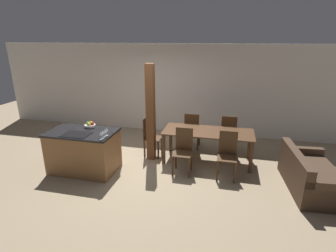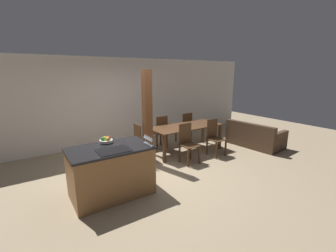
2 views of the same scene
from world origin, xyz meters
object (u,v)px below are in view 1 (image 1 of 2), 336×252
(wine_glass_end, at_px, (106,130))
(timber_post, at_px, (151,114))
(kitchen_island, at_px, (84,151))
(dining_table, at_px, (208,135))
(dining_chair_near_right, at_px, (227,154))
(dining_chair_head_end, at_px, (150,136))
(wine_glass_near, at_px, (101,134))
(wine_glass_middle, at_px, (103,132))
(fruit_bowl, at_px, (90,125))
(dining_chair_far_left, at_px, (192,130))
(wine_glass_far, at_px, (105,131))
(dining_chair_far_right, at_px, (228,133))
(dining_chair_near_left, at_px, (183,150))
(couch, at_px, (311,176))

(wine_glass_end, distance_m, timber_post, 1.23)
(kitchen_island, distance_m, dining_table, 2.86)
(dining_chair_near_right, distance_m, dining_chair_head_end, 2.02)
(dining_table, relative_size, timber_post, 0.91)
(wine_glass_near, height_order, wine_glass_middle, same)
(wine_glass_middle, relative_size, dining_table, 0.08)
(fruit_bowl, bearing_deg, dining_chair_far_left, 34.74)
(wine_glass_far, height_order, dining_chair_near_right, wine_glass_far)
(wine_glass_near, height_order, wine_glass_end, same)
(dining_chair_far_left, bearing_deg, dining_chair_near_right, 125.51)
(wine_glass_end, relative_size, dining_chair_near_right, 0.17)
(dining_chair_far_right, relative_size, dining_chair_head_end, 1.00)
(fruit_bowl, distance_m, dining_chair_near_right, 3.10)
(wine_glass_end, relative_size, dining_chair_far_right, 0.17)
(wine_glass_middle, xyz_separation_m, dining_chair_near_left, (1.50, 0.74, -0.55))
(kitchen_island, bearing_deg, wine_glass_near, -29.78)
(couch, bearing_deg, dining_chair_far_left, 55.58)
(wine_glass_middle, xyz_separation_m, wine_glass_end, (0.00, 0.16, 0.00))
(fruit_bowl, xyz_separation_m, wine_glass_middle, (0.62, -0.59, 0.08))
(fruit_bowl, relative_size, dining_chair_far_left, 0.25)
(wine_glass_far, height_order, dining_table, wine_glass_far)
(dining_chair_near_left, bearing_deg, timber_post, 151.07)
(fruit_bowl, bearing_deg, wine_glass_near, -47.58)
(dining_table, distance_m, dining_chair_near_right, 0.83)
(wine_glass_near, height_order, dining_chair_near_right, wine_glass_near)
(dining_chair_near_left, relative_size, dining_chair_far_right, 1.00)
(dining_chair_near_right, bearing_deg, kitchen_island, -171.90)
(kitchen_island, bearing_deg, wine_glass_middle, -24.14)
(dining_chair_near_left, bearing_deg, fruit_bowl, -176.14)
(dining_chair_near_right, height_order, dining_chair_head_end, same)
(dining_chair_head_end, bearing_deg, dining_chair_near_right, -109.21)
(timber_post, bearing_deg, fruit_bowl, -153.24)
(wine_glass_near, bearing_deg, dining_chair_near_right, 18.50)
(dining_chair_near_left, distance_m, dining_chair_near_right, 0.95)
(dining_chair_far_left, distance_m, couch, 2.96)
(wine_glass_middle, xyz_separation_m, wine_glass_far, (0.00, 0.08, 0.00))
(fruit_bowl, relative_size, wine_glass_far, 1.44)
(dining_table, bearing_deg, wine_glass_far, -146.26)
(wine_glass_end, xyz_separation_m, timber_post, (0.63, 1.06, 0.09))
(fruit_bowl, height_order, dining_chair_head_end, fruit_bowl)
(wine_glass_far, bearing_deg, dining_chair_head_end, 67.60)
(dining_table, bearing_deg, dining_chair_far_right, 54.49)
(kitchen_island, relative_size, timber_post, 0.63)
(fruit_bowl, xyz_separation_m, dining_table, (2.59, 0.81, -0.31))
(wine_glass_end, relative_size, couch, 0.10)
(wine_glass_end, height_order, dining_table, wine_glass_end)
(dining_table, height_order, timber_post, timber_post)
(wine_glass_middle, bearing_deg, timber_post, 62.88)
(timber_post, bearing_deg, wine_glass_end, -120.59)
(wine_glass_end, height_order, dining_chair_head_end, wine_glass_end)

